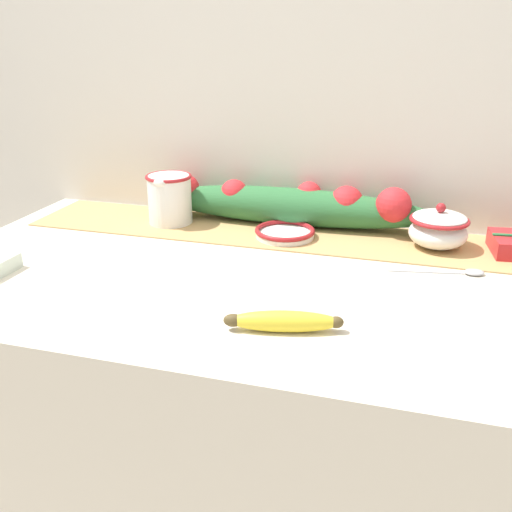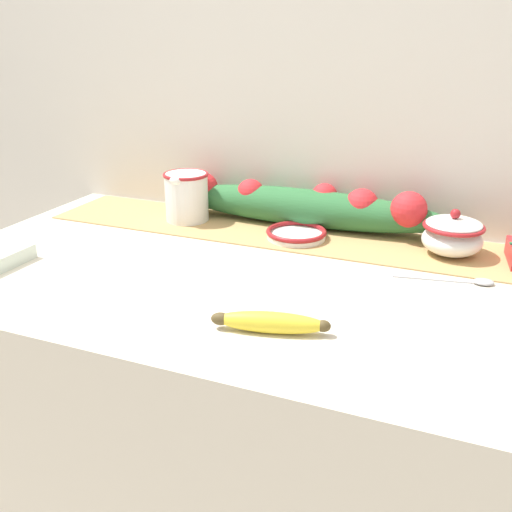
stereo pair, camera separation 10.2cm
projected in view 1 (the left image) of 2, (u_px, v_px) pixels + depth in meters
The scene contains 9 objects.
countertop at pixel (254, 469), 1.25m from camera, with size 1.28×0.70×0.94m, color beige.
back_wall at pixel (299, 106), 1.31m from camera, with size 2.08×0.04×2.40m, color silver.
table_runner at pixel (283, 233), 1.28m from camera, with size 1.18×0.22×0.00m, color tan.
cream_pitcher at pixel (170, 197), 1.33m from camera, with size 0.11×0.13×0.12m.
sugar_bowl at pixel (438, 229), 1.18m from camera, with size 0.12×0.12×0.10m.
small_dish at pixel (285, 233), 1.25m from camera, with size 0.13×0.13×0.02m.
banana at pixel (283, 321), 0.86m from camera, with size 0.18×0.07×0.03m.
spoon at pixel (467, 272), 1.07m from camera, with size 0.18×0.05×0.01m.
poinsettia_garland at pixel (292, 204), 1.32m from camera, with size 0.66×0.10×0.11m.
Camera 1 is at (0.28, -0.95, 1.36)m, focal length 40.00 mm.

